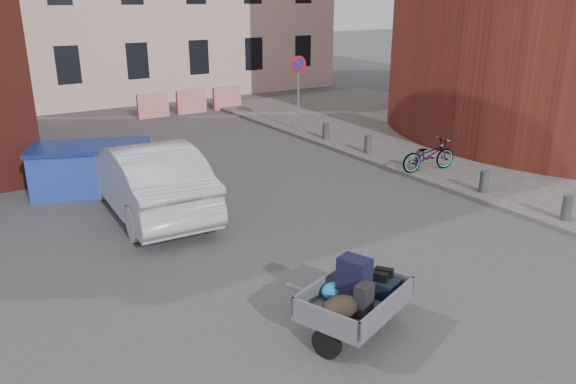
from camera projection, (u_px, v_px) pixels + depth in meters
ground at (315, 277)px, 10.02m from camera, size 120.00×120.00×0.00m
sidewalk at (493, 148)px, 18.29m from camera, size 9.00×24.00×0.12m
no_parking_sign at (299, 77)px, 19.95m from camera, size 0.60×0.09×2.65m
bollards at (419, 161)px, 15.66m from camera, size 0.22×9.02×0.55m
barriers at (191, 102)px, 23.90m from camera, size 4.70×0.18×1.00m
trailer at (354, 298)px, 8.12m from camera, size 1.88×1.98×1.20m
dumpster at (92, 168)px, 14.24m from camera, size 3.25×2.44×1.22m
silver_car at (148, 177)px, 12.81m from camera, size 1.99×5.08×1.65m
bicycle at (429, 155)px, 15.60m from camera, size 1.76×0.86×0.89m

